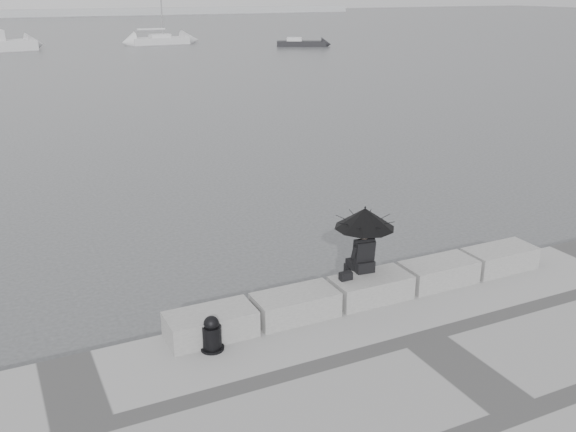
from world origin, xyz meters
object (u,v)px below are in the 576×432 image
mooring_bollard (212,336)px  small_motorboat (302,44)px  seated_person (365,224)px  sailboat_right (160,40)px

mooring_bollard → small_motorboat: size_ratio=0.11×
seated_person → small_motorboat: 64.47m
mooring_bollard → small_motorboat: mooring_bollard is taller
small_motorboat → mooring_bollard: bearing=-90.3°
mooring_bollard → small_motorboat: 66.72m
sailboat_right → small_motorboat: 17.16m
seated_person → sailboat_right: sailboat_right is taller
sailboat_right → small_motorboat: bearing=-37.5°
mooring_bollard → small_motorboat: (31.68, 58.72, -0.46)m
seated_person → mooring_bollard: (-3.53, -0.75, -1.24)m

